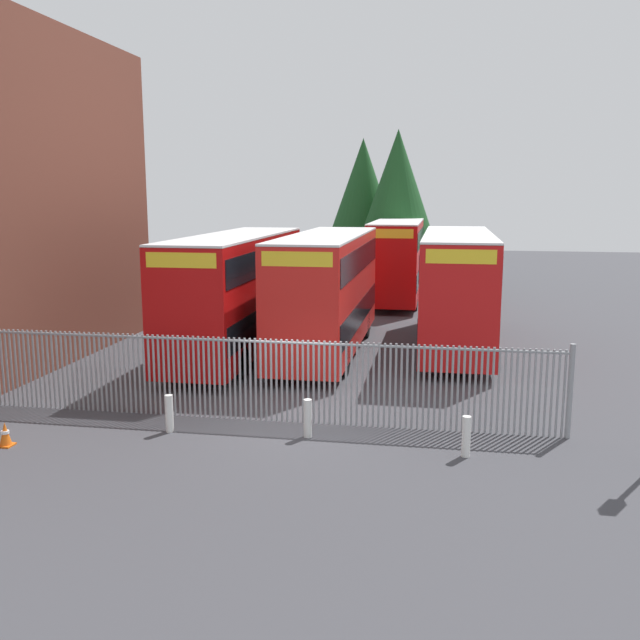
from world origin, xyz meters
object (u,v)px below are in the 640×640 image
object	(u,v)px
bollard_near_left	(169,413)
bollard_near_right	(466,437)
double_decker_bus_behind_fence_left	(327,288)
double_decker_bus_near_gate	(236,290)
traffic_cone_by_gate	(5,434)
double_decker_bus_behind_fence_right	(457,285)
double_decker_bus_far_back	(398,257)
bollard_center_front	(308,418)

from	to	relation	value
bollard_near_left	bollard_near_right	size ratio (longest dim) A/B	1.00
double_decker_bus_behind_fence_left	bollard_near_left	size ratio (longest dim) A/B	11.38
double_decker_bus_near_gate	traffic_cone_by_gate	bearing A→B (deg)	-104.46
double_decker_bus_behind_fence_right	double_decker_bus_far_back	xyz separation A→B (m)	(-3.03, 11.84, 0.00)
double_decker_bus_near_gate	bollard_near_left	size ratio (longest dim) A/B	11.38
double_decker_bus_behind_fence_left	traffic_cone_by_gate	world-z (taller)	double_decker_bus_behind_fence_left
double_decker_bus_behind_fence_right	double_decker_bus_near_gate	bearing A→B (deg)	-162.01
double_decker_bus_far_back	traffic_cone_by_gate	world-z (taller)	double_decker_bus_far_back
bollard_near_left	traffic_cone_by_gate	bearing A→B (deg)	-154.51
bollard_near_left	traffic_cone_by_gate	distance (m)	3.81
double_decker_bus_behind_fence_right	double_decker_bus_far_back	world-z (taller)	same
double_decker_bus_behind_fence_left	double_decker_bus_near_gate	bearing A→B (deg)	-164.11
double_decker_bus_near_gate	bollard_near_left	xyz separation A→B (m)	(0.80, -8.59, -1.95)
double_decker_bus_behind_fence_left	double_decker_bus_far_back	xyz separation A→B (m)	(1.71, 13.51, 0.00)
traffic_cone_by_gate	bollard_center_front	bearing A→B (deg)	15.14
double_decker_bus_far_back	double_decker_bus_behind_fence_left	bearing A→B (deg)	-97.21
double_decker_bus_near_gate	double_decker_bus_far_back	distance (m)	15.24
double_decker_bus_near_gate	bollard_near_right	world-z (taller)	double_decker_bus_near_gate
bollard_center_front	double_decker_bus_behind_fence_right	bearing A→B (deg)	71.46
double_decker_bus_far_back	bollard_near_right	size ratio (longest dim) A/B	11.38
double_decker_bus_behind_fence_left	bollard_near_right	bearing A→B (deg)	-63.96
bollard_center_front	bollard_near_right	distance (m)	3.84
bollard_near_right	bollard_near_left	bearing A→B (deg)	176.65
double_decker_bus_near_gate	double_decker_bus_far_back	world-z (taller)	same
double_decker_bus_far_back	double_decker_bus_behind_fence_right	bearing A→B (deg)	-75.64
bollard_near_left	double_decker_bus_behind_fence_left	bearing A→B (deg)	75.77
bollard_center_front	traffic_cone_by_gate	bearing A→B (deg)	-164.86
bollard_near_right	traffic_cone_by_gate	distance (m)	10.77
double_decker_bus_behind_fence_right	bollard_center_front	size ratio (longest dim) A/B	11.38
bollard_near_left	double_decker_bus_far_back	bearing A→B (deg)	79.85
bollard_center_front	double_decker_bus_behind_fence_left	bearing A→B (deg)	96.58
double_decker_bus_behind_fence_right	bollard_center_front	xyz separation A→B (m)	(-3.67, -10.94, -1.95)
traffic_cone_by_gate	double_decker_bus_far_back	bearing A→B (deg)	72.95
double_decker_bus_near_gate	double_decker_bus_behind_fence_left	distance (m)	3.34
double_decker_bus_behind_fence_left	double_decker_bus_behind_fence_right	bearing A→B (deg)	19.39
bollard_near_left	bollard_near_right	xyz separation A→B (m)	(7.27, -0.43, 0.00)
bollard_near_left	bollard_center_front	bearing A→B (deg)	3.83
double_decker_bus_behind_fence_left	bollard_center_front	size ratio (longest dim) A/B	11.38
bollard_center_front	traffic_cone_by_gate	xyz separation A→B (m)	(-6.92, -1.87, -0.19)
double_decker_bus_behind_fence_right	traffic_cone_by_gate	xyz separation A→B (m)	(-10.59, -12.81, -2.13)
double_decker_bus_near_gate	double_decker_bus_far_back	bearing A→B (deg)	71.16
double_decker_bus_behind_fence_right	bollard_near_left	world-z (taller)	double_decker_bus_behind_fence_right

